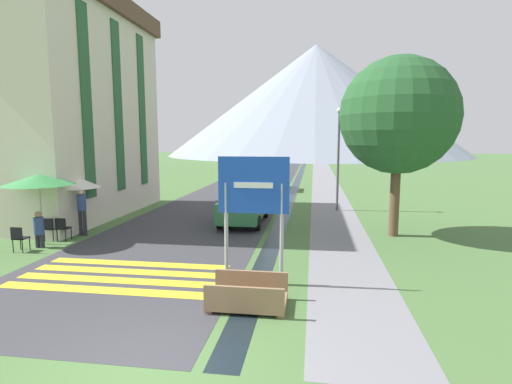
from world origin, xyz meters
name	(u,v)px	position (x,y,z in m)	size (l,w,h in m)	color
ground_plane	(273,196)	(0.00, 20.00, 0.00)	(160.00, 160.00, 0.00)	#476B38
road	(257,180)	(-2.50, 30.00, 0.00)	(6.40, 60.00, 0.01)	#38383D
footpath	(325,181)	(3.60, 30.00, 0.00)	(2.20, 60.00, 0.01)	slate
drainage_channel	(298,180)	(1.20, 30.00, 0.00)	(0.60, 60.00, 0.00)	black
crosswalk_marking	(122,276)	(-2.50, 4.07, 0.01)	(5.44, 2.54, 0.01)	yellow
mountain_distant	(315,100)	(2.70, 86.62, 12.19)	(65.47, 65.47, 24.37)	gray
hotel_building	(59,99)	(-9.40, 12.00, 5.56)	(6.37, 10.04, 10.28)	beige
road_sign	(254,199)	(1.12, 4.00, 2.19)	(1.78, 0.11, 3.26)	#9E9EA3
footbridge	(248,297)	(1.20, 2.59, 0.23)	(1.70, 1.10, 0.65)	#846647
parked_car_near	(244,203)	(-0.40, 11.25, 0.91)	(1.78, 4.22, 1.82)	#28663D
parked_car_far	(269,177)	(-0.63, 22.84, 0.91)	(1.82, 4.51, 1.82)	#B2B2B7
cafe_chair_near_left	(50,227)	(-6.84, 7.22, 0.51)	(0.40, 0.40, 0.85)	black
cafe_chair_near_right	(62,227)	(-6.41, 7.31, 0.51)	(0.40, 0.40, 0.85)	black
cafe_chair_nearest	(19,237)	(-6.90, 5.75, 0.51)	(0.40, 0.40, 0.85)	black
cafe_umbrella_front_green	(39,180)	(-6.81, 6.78, 2.28)	(2.36, 2.36, 2.47)	#B7B2A8
cafe_umbrella_middle_white	(75,182)	(-6.71, 8.70, 2.01)	(1.91, 1.91, 2.24)	#B7B2A8
person_seated_near	(39,228)	(-6.62, 6.35, 0.70)	(0.32, 0.32, 1.26)	#282833
person_standing_terrace	(82,209)	(-6.11, 8.12, 1.05)	(0.32, 0.32, 1.80)	#282833
person_seated_far	(80,212)	(-6.99, 9.34, 0.66)	(0.32, 0.32, 1.20)	#282833
streetlamp	(338,150)	(3.82, 15.11, 3.10)	(0.28, 0.28, 5.24)	#515156
tree_by_path	(399,116)	(5.65, 9.84, 4.53)	(4.32, 4.32, 6.70)	brown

